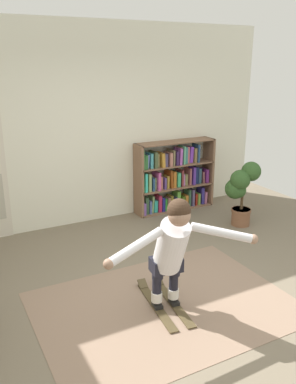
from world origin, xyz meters
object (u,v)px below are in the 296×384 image
(bookshelf, at_px, (172,178))
(skis_pair, at_px, (164,302))
(potted_plant, at_px, (241,189))
(person_skier, at_px, (172,246))

(bookshelf, relative_size, skis_pair, 1.46)
(potted_plant, bearing_deg, bookshelf, 116.29)
(potted_plant, height_order, skis_pair, potted_plant)
(potted_plant, relative_size, person_skier, 0.67)
(potted_plant, xyz_separation_m, skis_pair, (-2.04, -1.29, -0.55))
(bookshelf, bearing_deg, skis_pair, -122.76)
(potted_plant, bearing_deg, person_skier, -144.58)
(skis_pair, bearing_deg, potted_plant, 32.25)
(skis_pair, bearing_deg, bookshelf, 57.24)
(bookshelf, relative_size, person_skier, 0.94)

